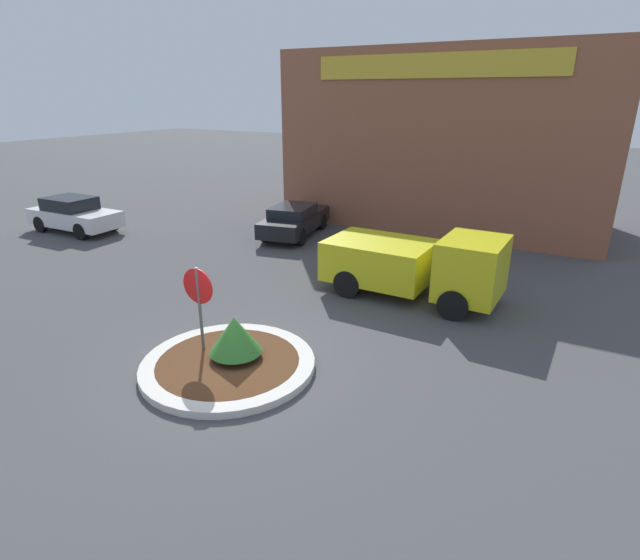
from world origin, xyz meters
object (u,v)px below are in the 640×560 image
Objects in this scene: utility_truck at (415,264)px; stop_sign at (199,295)px; parked_sedan_black at (294,220)px; parked_sedan_white at (74,214)px.

stop_sign is at bearing -116.59° from utility_truck.
stop_sign is 0.47× the size of parked_sedan_black.
stop_sign is at bearing -170.32° from parked_sedan_black.
stop_sign reaches higher than parked_sedan_white.
utility_truck is 7.90m from parked_sedan_black.
stop_sign reaches higher than parked_sedan_black.
stop_sign is 0.51× the size of parked_sedan_white.
stop_sign reaches higher than utility_truck.
parked_sedan_black is at bearing 110.44° from stop_sign.
parked_sedan_white reaches higher than parked_sedan_black.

